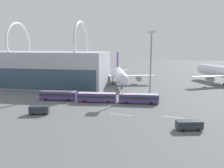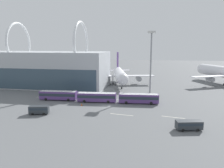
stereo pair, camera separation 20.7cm
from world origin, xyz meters
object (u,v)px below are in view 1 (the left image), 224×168
(floodlight_mast, at_px, (151,49))
(traffic_cone_0, at_px, (82,105))
(airliner_at_gate_near, at_px, (21,72))
(shuttle_bus_0, at_px, (58,95))
(service_van_crossing, at_px, (189,124))
(service_van_foreground, at_px, (39,109))
(airliner_at_gate_far, at_px, (120,74))
(shuttle_bus_2, at_px, (139,98))
(shuttle_bus_1, at_px, (97,97))

(floodlight_mast, height_order, traffic_cone_0, floodlight_mast)
(airliner_at_gate_near, height_order, shuttle_bus_0, airliner_at_gate_near)
(traffic_cone_0, bearing_deg, service_van_crossing, -26.01)
(service_van_foreground, xyz_separation_m, traffic_cone_0, (8.94, 10.43, -1.01))
(service_van_crossing, distance_m, floodlight_mast, 42.68)
(shuttle_bus_0, bearing_deg, airliner_at_gate_far, 60.24)
(traffic_cone_0, bearing_deg, shuttle_bus_0, 152.29)
(airliner_at_gate_near, xyz_separation_m, floodlight_mast, (66.00, -13.83, 11.96))
(airliner_at_gate_near, bearing_deg, traffic_cone_0, 63.56)
(airliner_at_gate_near, distance_m, floodlight_mast, 68.48)
(shuttle_bus_2, xyz_separation_m, floodlight_mast, (3.44, 17.54, 15.46))
(service_van_foreground, bearing_deg, service_van_crossing, 159.94)
(floodlight_mast, bearing_deg, traffic_cone_0, -131.75)
(service_van_crossing, xyz_separation_m, traffic_cone_0, (-30.38, 14.83, -0.91))
(floodlight_mast, distance_m, traffic_cone_0, 35.90)
(airliner_at_gate_near, bearing_deg, service_van_foreground, 50.30)
(floodlight_mast, bearing_deg, shuttle_bus_1, -133.42)
(shuttle_bus_0, bearing_deg, shuttle_bus_2, -2.39)
(floodlight_mast, bearing_deg, airliner_at_gate_far, 133.28)
(shuttle_bus_0, bearing_deg, service_van_crossing, -30.14)
(airliner_at_gate_near, relative_size, floodlight_mast, 1.48)
(airliner_at_gate_near, bearing_deg, airliner_at_gate_far, 105.51)
(floodlight_mast, relative_size, traffic_cone_0, 31.36)
(shuttle_bus_1, bearing_deg, floodlight_mast, 41.71)
(airliner_at_gate_far, distance_m, service_van_crossing, 59.43)
(airliner_at_gate_near, height_order, service_van_crossing, airliner_at_gate_near)
(airliner_at_gate_near, distance_m, service_van_foreground, 60.01)
(shuttle_bus_0, relative_size, shuttle_bus_1, 1.00)
(shuttle_bus_1, height_order, shuttle_bus_2, same)
(shuttle_bus_0, distance_m, traffic_cone_0, 11.78)
(shuttle_bus_0, xyz_separation_m, shuttle_bus_1, (13.99, -0.24, 0.00))
(shuttle_bus_0, distance_m, service_van_crossing, 45.49)
(shuttle_bus_0, bearing_deg, floodlight_mast, 26.36)
(shuttle_bus_1, distance_m, service_van_foreground, 20.07)
(service_van_crossing, distance_m, traffic_cone_0, 33.82)
(service_van_foreground, xyz_separation_m, service_van_crossing, (39.32, -4.40, -0.10))
(airliner_at_gate_near, relative_size, shuttle_bus_0, 2.74)
(shuttle_bus_2, height_order, service_van_foreground, shuttle_bus_2)
(airliner_at_gate_far, relative_size, traffic_cone_0, 43.55)
(airliner_at_gate_near, bearing_deg, floodlight_mast, 91.54)
(shuttle_bus_0, xyz_separation_m, service_van_foreground, (1.41, -15.86, -0.49))
(shuttle_bus_2, bearing_deg, floodlight_mast, 73.97)
(service_van_foreground, bearing_deg, airliner_at_gate_near, -66.73)
(traffic_cone_0, bearing_deg, airliner_at_gate_near, 140.19)
(traffic_cone_0, bearing_deg, floodlight_mast, 48.25)
(service_van_crossing, bearing_deg, floodlight_mast, 90.48)
(shuttle_bus_2, xyz_separation_m, service_van_foreground, (-26.58, -16.49, -0.49))
(shuttle_bus_2, xyz_separation_m, traffic_cone_0, (-17.64, -6.07, -1.50))
(shuttle_bus_0, height_order, shuttle_bus_2, same)
(airliner_at_gate_far, xyz_separation_m, shuttle_bus_0, (-16.59, -33.92, -3.16))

